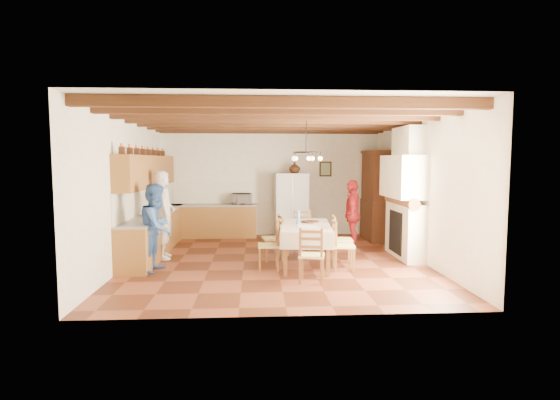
{
  "coord_description": "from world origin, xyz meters",
  "views": [
    {
      "loc": [
        -0.44,
        -8.95,
        2.09
      ],
      "look_at": [
        0.1,
        0.3,
        1.25
      ],
      "focal_mm": 28.0,
      "sensor_mm": 36.0,
      "label": 1
    }
  ],
  "objects_px": {
    "chair_right_near": "(344,245)",
    "person_woman_blue": "(157,227)",
    "hutch": "(376,195)",
    "microwave": "(242,199)",
    "refrigerator": "(291,205)",
    "chair_end_far": "(302,232)",
    "dining_table": "(306,229)",
    "chair_end_near": "(312,254)",
    "chair_left_far": "(273,237)",
    "chair_right_far": "(342,239)",
    "person_man": "(164,215)",
    "chair_left_near": "(268,244)",
    "person_woman_red": "(352,214)"
  },
  "relations": [
    {
      "from": "chair_right_near",
      "to": "person_man",
      "type": "xyz_separation_m",
      "value": [
        -3.63,
        1.19,
        0.46
      ]
    },
    {
      "from": "chair_left_near",
      "to": "chair_right_near",
      "type": "xyz_separation_m",
      "value": [
        1.44,
        -0.14,
        0.0
      ]
    },
    {
      "from": "chair_left_near",
      "to": "person_man",
      "type": "relative_size",
      "value": 0.51
    },
    {
      "from": "chair_right_near",
      "to": "person_woman_red",
      "type": "bearing_deg",
      "value": -12.09
    },
    {
      "from": "dining_table",
      "to": "person_man",
      "type": "relative_size",
      "value": 1.04
    },
    {
      "from": "dining_table",
      "to": "person_woman_blue",
      "type": "distance_m",
      "value": 2.88
    },
    {
      "from": "refrigerator",
      "to": "chair_right_near",
      "type": "distance_m",
      "value": 3.74
    },
    {
      "from": "refrigerator",
      "to": "microwave",
      "type": "relative_size",
      "value": 3.32
    },
    {
      "from": "chair_left_far",
      "to": "person_man",
      "type": "distance_m",
      "value": 2.36
    },
    {
      "from": "chair_right_far",
      "to": "chair_end_near",
      "type": "xyz_separation_m",
      "value": [
        -0.82,
        -1.45,
        0.0
      ]
    },
    {
      "from": "chair_left_near",
      "to": "person_woman_blue",
      "type": "xyz_separation_m",
      "value": [
        -2.11,
        -0.01,
        0.35
      ]
    },
    {
      "from": "refrigerator",
      "to": "chair_right_near",
      "type": "relative_size",
      "value": 1.82
    },
    {
      "from": "person_woman_blue",
      "to": "chair_left_far",
      "type": "bearing_deg",
      "value": -58.72
    },
    {
      "from": "person_woman_red",
      "to": "microwave",
      "type": "relative_size",
      "value": 3.12
    },
    {
      "from": "chair_end_near",
      "to": "person_man",
      "type": "xyz_separation_m",
      "value": [
        -2.9,
        1.98,
        0.46
      ]
    },
    {
      "from": "chair_right_near",
      "to": "person_woman_blue",
      "type": "bearing_deg",
      "value": 92.88
    },
    {
      "from": "chair_left_far",
      "to": "person_woman_blue",
      "type": "relative_size",
      "value": 0.58
    },
    {
      "from": "chair_end_far",
      "to": "hutch",
      "type": "bearing_deg",
      "value": 40.91
    },
    {
      "from": "person_woman_blue",
      "to": "chair_right_near",
      "type": "bearing_deg",
      "value": -80.14
    },
    {
      "from": "refrigerator",
      "to": "microwave",
      "type": "bearing_deg",
      "value": 172.96
    },
    {
      "from": "chair_left_near",
      "to": "person_man",
      "type": "distance_m",
      "value": 2.47
    },
    {
      "from": "chair_left_far",
      "to": "microwave",
      "type": "height_order",
      "value": "microwave"
    },
    {
      "from": "refrigerator",
      "to": "microwave",
      "type": "distance_m",
      "value": 1.36
    },
    {
      "from": "hutch",
      "to": "dining_table",
      "type": "bearing_deg",
      "value": -128.32
    },
    {
      "from": "dining_table",
      "to": "chair_end_near",
      "type": "distance_m",
      "value": 1.22
    },
    {
      "from": "hutch",
      "to": "microwave",
      "type": "bearing_deg",
      "value": 170.36
    },
    {
      "from": "refrigerator",
      "to": "person_man",
      "type": "relative_size",
      "value": 0.93
    },
    {
      "from": "dining_table",
      "to": "chair_right_far",
      "type": "xyz_separation_m",
      "value": [
        0.79,
        0.26,
        -0.25
      ]
    },
    {
      "from": "chair_left_far",
      "to": "chair_end_near",
      "type": "bearing_deg",
      "value": 10.15
    },
    {
      "from": "chair_right_far",
      "to": "microwave",
      "type": "xyz_separation_m",
      "value": [
        -2.15,
        3.09,
        0.57
      ]
    },
    {
      "from": "dining_table",
      "to": "chair_left_near",
      "type": "relative_size",
      "value": 2.03
    },
    {
      "from": "hutch",
      "to": "chair_left_far",
      "type": "relative_size",
      "value": 2.44
    },
    {
      "from": "hutch",
      "to": "chair_left_near",
      "type": "bearing_deg",
      "value": -134.09
    },
    {
      "from": "person_woman_red",
      "to": "chair_end_near",
      "type": "bearing_deg",
      "value": -11.26
    },
    {
      "from": "chair_right_near",
      "to": "chair_end_near",
      "type": "bearing_deg",
      "value": 142.49
    },
    {
      "from": "dining_table",
      "to": "chair_end_near",
      "type": "relative_size",
      "value": 2.03
    },
    {
      "from": "hutch",
      "to": "chair_right_far",
      "type": "relative_size",
      "value": 2.44
    },
    {
      "from": "dining_table",
      "to": "chair_left_near",
      "type": "distance_m",
      "value": 0.84
    },
    {
      "from": "chair_left_far",
      "to": "person_woman_red",
      "type": "distance_m",
      "value": 2.23
    },
    {
      "from": "chair_right_far",
      "to": "refrigerator",
      "type": "bearing_deg",
      "value": 19.45
    },
    {
      "from": "chair_right_near",
      "to": "chair_end_far",
      "type": "distance_m",
      "value": 1.71
    },
    {
      "from": "chair_left_near",
      "to": "chair_end_near",
      "type": "distance_m",
      "value": 1.17
    },
    {
      "from": "chair_right_far",
      "to": "person_woman_blue",
      "type": "relative_size",
      "value": 0.58
    },
    {
      "from": "refrigerator",
      "to": "chair_end_far",
      "type": "relative_size",
      "value": 1.82
    },
    {
      "from": "refrigerator",
      "to": "person_woman_blue",
      "type": "bearing_deg",
      "value": -131.34
    },
    {
      "from": "chair_right_near",
      "to": "chair_left_near",
      "type": "bearing_deg",
      "value": 89.54
    },
    {
      "from": "chair_left_far",
      "to": "person_man",
      "type": "height_order",
      "value": "person_man"
    },
    {
      "from": "chair_right_far",
      "to": "person_woman_blue",
      "type": "height_order",
      "value": "person_woman_blue"
    },
    {
      "from": "refrigerator",
      "to": "person_woman_red",
      "type": "xyz_separation_m",
      "value": [
        1.31,
        -1.68,
        -0.05
      ]
    },
    {
      "from": "dining_table",
      "to": "chair_left_far",
      "type": "bearing_deg",
      "value": 141.7
    }
  ]
}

